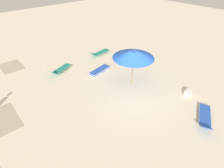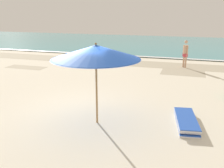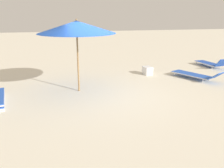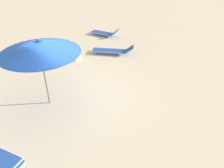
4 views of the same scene
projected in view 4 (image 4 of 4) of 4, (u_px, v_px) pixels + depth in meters
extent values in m
cube|color=beige|center=(77.00, 99.00, 8.79)|extent=(60.00, 60.00, 0.16)
cylinder|color=#9E7547|center=(45.00, 77.00, 7.84)|extent=(0.06, 0.06, 2.32)
cone|color=blue|center=(39.00, 47.00, 7.22)|extent=(2.76, 2.76, 0.43)
cylinder|color=#163D95|center=(40.00, 52.00, 7.33)|extent=(2.67, 2.67, 0.01)
sphere|color=#9E7547|center=(38.00, 40.00, 7.09)|extent=(0.07, 0.07, 0.07)
cube|color=blue|center=(109.00, 51.00, 12.23)|extent=(1.34, 1.92, 0.03)
cylinder|color=silver|center=(110.00, 49.00, 12.48)|extent=(0.82, 1.67, 0.03)
cylinder|color=silver|center=(108.00, 53.00, 11.98)|extent=(0.82, 1.67, 0.03)
cube|color=blue|center=(129.00, 49.00, 12.00)|extent=(0.72, 0.66, 0.35)
cylinder|color=silver|center=(97.00, 50.00, 12.59)|extent=(0.03, 0.03, 0.16)
cylinder|color=silver|center=(96.00, 53.00, 12.16)|extent=(0.03, 0.03, 0.16)
cylinder|color=silver|center=(122.00, 51.00, 12.41)|extent=(0.03, 0.03, 0.16)
cylinder|color=silver|center=(121.00, 55.00, 11.98)|extent=(0.03, 0.03, 0.16)
cube|color=blue|center=(102.00, 33.00, 14.72)|extent=(0.77, 1.66, 0.03)
cylinder|color=silver|center=(105.00, 32.00, 14.95)|extent=(0.20, 1.60, 0.03)
cylinder|color=silver|center=(100.00, 34.00, 14.50)|extent=(0.20, 1.60, 0.03)
cube|color=blue|center=(115.00, 32.00, 14.22)|extent=(0.61, 0.44, 0.43)
cylinder|color=silver|center=(96.00, 32.00, 15.21)|extent=(0.03, 0.03, 0.16)
cylinder|color=silver|center=(93.00, 34.00, 14.83)|extent=(0.03, 0.03, 0.16)
cylinder|color=silver|center=(112.00, 35.00, 14.71)|extent=(0.03, 0.03, 0.16)
cylinder|color=silver|center=(109.00, 37.00, 14.33)|extent=(0.03, 0.03, 0.16)
cube|color=white|center=(74.00, 57.00, 11.60)|extent=(0.40, 0.52, 0.32)
cube|color=white|center=(74.00, 53.00, 11.50)|extent=(0.42, 0.54, 0.05)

